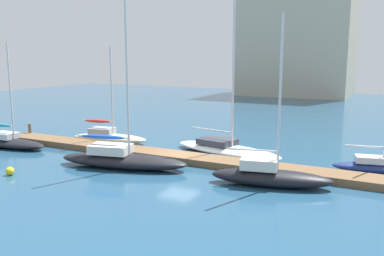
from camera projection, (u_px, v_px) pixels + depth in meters
ground_plane at (179, 160)px, 29.37m from camera, size 120.00×120.00×0.00m
dock_pier at (179, 157)px, 29.33m from camera, size 32.23×2.05×0.46m
dock_piling_near_end at (30, 131)px, 37.14m from camera, size 0.28×0.28×1.28m
sailboat_0 at (10, 141)px, 33.28m from camera, size 6.70×2.35×8.29m
sailboat_1 at (108, 136)px, 35.17m from camera, size 6.85×3.32×8.01m
sailboat_2 at (121, 158)px, 27.41m from camera, size 9.09×4.18×10.93m
sailboat_3 at (226, 148)px, 31.19m from camera, size 9.32×4.46×11.74m
sailboat_4 at (270, 175)px, 23.57m from camera, size 7.06×3.23×9.52m
sailboat_5 at (377, 166)px, 26.20m from camera, size 5.78×2.68×7.14m
mooring_buoy_yellow at (10, 171)px, 25.69m from camera, size 0.52×0.52×0.52m
harbor_building_distant at (297, 42)px, 75.93m from camera, size 19.40×13.94×19.25m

